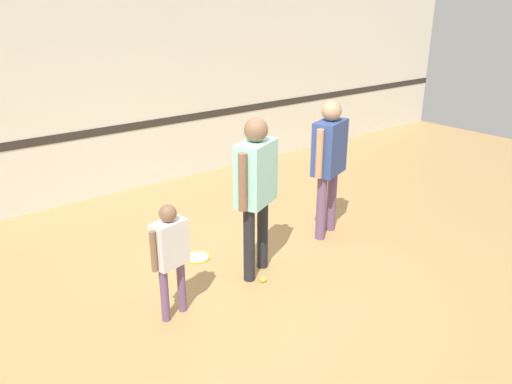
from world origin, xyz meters
The scene contains 8 objects.
ground_plane centered at (0.00, 0.00, 0.00)m, with size 16.00×16.00×0.00m, color tan.
wall_back centered at (0.00, 3.52, 1.60)m, with size 16.00×0.07×3.20m.
person_instructor centered at (-0.04, 0.14, 1.10)m, with size 0.62×0.46×1.78m.
person_student_left centered at (-1.16, 0.00, 0.72)m, with size 0.43×0.24×1.16m.
person_student_right centered at (1.30, 0.36, 1.09)m, with size 0.63×0.42×1.76m.
racket_spare_on_floor centered at (-0.38, 0.86, 0.01)m, with size 0.33×0.55×0.03m.
tennis_ball_near_instructor centered at (-0.10, -0.07, 0.03)m, with size 0.07×0.07×0.07m, color #CCE038.
tennis_ball_by_spare_racket centered at (-0.63, 0.97, 0.03)m, with size 0.07×0.07×0.07m, color #CCE038.
Camera 1 is at (-3.10, -3.72, 2.88)m, focal length 35.00 mm.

